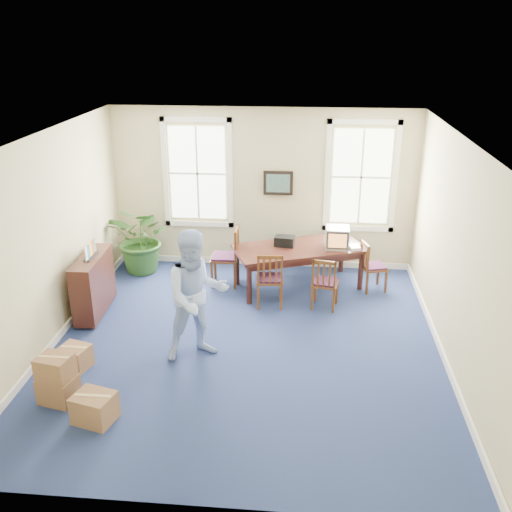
# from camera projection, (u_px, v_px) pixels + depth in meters

# --- Properties ---
(floor) EXTENTS (6.50, 6.50, 0.00)m
(floor) POSITION_uv_depth(u_px,v_px,m) (246.00, 344.00, 8.89)
(floor) COLOR navy
(floor) RESTS_ON ground
(ceiling) EXTENTS (6.50, 6.50, 0.00)m
(ceiling) POSITION_uv_depth(u_px,v_px,m) (245.00, 139.00, 7.68)
(ceiling) COLOR white
(ceiling) RESTS_ON ground
(wall_back) EXTENTS (6.50, 0.00, 6.50)m
(wall_back) POSITION_uv_depth(u_px,v_px,m) (263.00, 189.00, 11.28)
(wall_back) COLOR #BFB486
(wall_back) RESTS_ON ground
(wall_front) EXTENTS (6.50, 0.00, 6.50)m
(wall_front) POSITION_uv_depth(u_px,v_px,m) (208.00, 376.00, 5.29)
(wall_front) COLOR #BFB486
(wall_front) RESTS_ON ground
(wall_left) EXTENTS (0.00, 6.50, 6.50)m
(wall_left) POSITION_uv_depth(u_px,v_px,m) (47.00, 242.00, 8.54)
(wall_left) COLOR #BFB486
(wall_left) RESTS_ON ground
(wall_right) EXTENTS (0.00, 6.50, 6.50)m
(wall_right) POSITION_uv_depth(u_px,v_px,m) (457.00, 256.00, 8.03)
(wall_right) COLOR #BFB486
(wall_right) RESTS_ON ground
(baseboard_back) EXTENTS (6.00, 0.04, 0.12)m
(baseboard_back) POSITION_uv_depth(u_px,v_px,m) (263.00, 262.00, 11.83)
(baseboard_back) COLOR white
(baseboard_back) RESTS_ON ground
(baseboard_left) EXTENTS (0.04, 6.50, 0.12)m
(baseboard_left) POSITION_uv_depth(u_px,v_px,m) (62.00, 332.00, 9.11)
(baseboard_left) COLOR white
(baseboard_left) RESTS_ON ground
(baseboard_right) EXTENTS (0.04, 6.50, 0.12)m
(baseboard_right) POSITION_uv_depth(u_px,v_px,m) (441.00, 350.00, 8.62)
(baseboard_right) COLOR white
(baseboard_right) RESTS_ON ground
(window_left) EXTENTS (1.40, 0.12, 2.20)m
(window_left) POSITION_uv_depth(u_px,v_px,m) (198.00, 173.00, 11.26)
(window_left) COLOR white
(window_left) RESTS_ON ground
(window_right) EXTENTS (1.40, 0.12, 2.20)m
(window_right) POSITION_uv_depth(u_px,v_px,m) (361.00, 177.00, 10.99)
(window_right) COLOR white
(window_right) RESTS_ON ground
(wall_picture) EXTENTS (0.58, 0.06, 0.48)m
(wall_picture) POSITION_uv_depth(u_px,v_px,m) (278.00, 183.00, 11.15)
(wall_picture) COLOR black
(wall_picture) RESTS_ON ground
(conference_table) EXTENTS (2.59, 1.86, 0.80)m
(conference_table) POSITION_uv_depth(u_px,v_px,m) (298.00, 267.00, 10.71)
(conference_table) COLOR #3C1B15
(conference_table) RESTS_ON ground
(crt_tv) EXTENTS (0.43, 0.47, 0.39)m
(crt_tv) POSITION_uv_depth(u_px,v_px,m) (337.00, 237.00, 10.47)
(crt_tv) COLOR #B7B7BC
(crt_tv) RESTS_ON conference_table
(game_console) EXTENTS (0.22, 0.25, 0.05)m
(game_console) POSITION_uv_depth(u_px,v_px,m) (354.00, 247.00, 10.46)
(game_console) COLOR white
(game_console) RESTS_ON conference_table
(equipment_bag) EXTENTS (0.39, 0.28, 0.18)m
(equipment_bag) POSITION_uv_depth(u_px,v_px,m) (285.00, 241.00, 10.59)
(equipment_bag) COLOR black
(equipment_bag) RESTS_ON conference_table
(chair_near_left) EXTENTS (0.50, 0.50, 1.03)m
(chair_near_left) POSITION_uv_depth(u_px,v_px,m) (270.00, 278.00, 9.96)
(chair_near_left) COLOR brown
(chair_near_left) RESTS_ON ground
(chair_near_right) EXTENTS (0.50, 0.50, 0.96)m
(chair_near_right) POSITION_uv_depth(u_px,v_px,m) (325.00, 282.00, 9.89)
(chair_near_right) COLOR brown
(chair_near_right) RESTS_ON ground
(chair_end_left) EXTENTS (0.51, 0.51, 1.12)m
(chair_end_left) POSITION_uv_depth(u_px,v_px,m) (225.00, 257.00, 10.76)
(chair_end_left) COLOR brown
(chair_end_left) RESTS_ON ground
(chair_end_right) EXTENTS (0.53, 0.53, 0.95)m
(chair_end_right) POSITION_uv_depth(u_px,v_px,m) (374.00, 266.00, 10.56)
(chair_end_right) COLOR brown
(chair_end_right) RESTS_ON ground
(man) EXTENTS (1.20, 1.10, 1.99)m
(man) POSITION_uv_depth(u_px,v_px,m) (197.00, 296.00, 8.23)
(man) COLOR #A5C0F4
(man) RESTS_ON ground
(credenza) EXTENTS (0.41, 1.28, 1.00)m
(credenza) POSITION_uv_depth(u_px,v_px,m) (94.00, 287.00, 9.67)
(credenza) COLOR #3C1B15
(credenza) RESTS_ON ground
(brochure_rack) EXTENTS (0.20, 0.60, 0.26)m
(brochure_rack) POSITION_uv_depth(u_px,v_px,m) (91.00, 252.00, 9.43)
(brochure_rack) COLOR #99999E
(brochure_rack) RESTS_ON credenza
(potted_plant) EXTENTS (1.59, 1.51, 1.40)m
(potted_plant) POSITION_uv_depth(u_px,v_px,m) (143.00, 239.00, 11.26)
(potted_plant) COLOR #244C1B
(potted_plant) RESTS_ON ground
(cardboard_boxes) EXTENTS (1.50, 1.50, 0.70)m
(cardboard_boxes) POSITION_uv_depth(u_px,v_px,m) (72.00, 375.00, 7.50)
(cardboard_boxes) COLOR #8F6342
(cardboard_boxes) RESTS_ON ground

